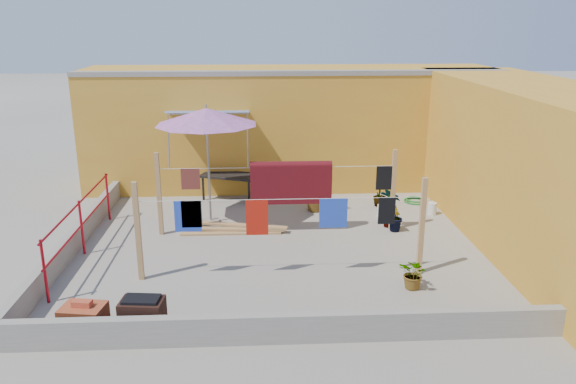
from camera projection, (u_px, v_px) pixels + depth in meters
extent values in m
plane|color=#9E998E|center=(279.00, 246.00, 11.46)|extent=(80.00, 80.00, 0.00)
cube|color=#BF8D2A|center=(290.00, 127.00, 15.51)|extent=(11.00, 2.40, 3.20)
cube|color=gray|center=(293.00, 73.00, 14.05)|extent=(11.00, 0.35, 0.12)
cube|color=#2D51B2|center=(208.00, 113.00, 13.73)|extent=(2.00, 0.79, 0.22)
cylinder|color=gray|center=(169.00, 142.00, 13.52)|extent=(0.03, 0.30, 1.28)
cylinder|color=gray|center=(248.00, 141.00, 13.61)|extent=(0.03, 0.30, 1.28)
cube|color=#BF8D2A|center=(537.00, 167.00, 11.26)|extent=(2.40, 9.00, 3.20)
cube|color=gray|center=(288.00, 328.00, 7.98)|extent=(8.30, 0.16, 0.44)
cube|color=gray|center=(75.00, 240.00, 11.19)|extent=(0.16, 7.30, 0.44)
cylinder|color=#A1101C|center=(45.00, 272.00, 9.00)|extent=(0.05, 0.05, 1.10)
cylinder|color=#A1101C|center=(82.00, 228.00, 10.91)|extent=(0.05, 0.05, 1.10)
cylinder|color=#A1101C|center=(108.00, 197.00, 12.82)|extent=(0.05, 0.05, 1.10)
cylinder|color=#A1101C|center=(79.00, 203.00, 10.77)|extent=(0.04, 4.20, 0.04)
cylinder|color=#A1101C|center=(81.00, 225.00, 10.90)|extent=(0.04, 4.20, 0.04)
cube|color=tan|center=(138.00, 232.00, 9.73)|extent=(0.09, 0.09, 1.80)
cube|color=tan|center=(422.00, 226.00, 9.99)|extent=(0.09, 0.09, 1.80)
cube|color=tan|center=(393.00, 191.00, 12.09)|extent=(0.09, 0.09, 1.80)
cube|color=tan|center=(159.00, 194.00, 11.83)|extent=(0.09, 0.09, 1.80)
cylinder|color=silver|center=(282.00, 199.00, 9.70)|extent=(5.00, 0.01, 0.01)
cylinder|color=silver|center=(277.00, 167.00, 11.80)|extent=(5.00, 0.01, 0.01)
cube|color=#490C11|center=(291.00, 184.00, 11.92)|extent=(1.73, 0.22, 0.84)
cube|color=black|center=(385.00, 178.00, 11.99)|extent=(0.36, 0.02, 0.53)
cube|color=maroon|center=(190.00, 179.00, 11.77)|extent=(0.39, 0.02, 0.45)
cube|color=#2241B9|center=(188.00, 216.00, 9.70)|extent=(0.46, 0.02, 0.56)
cube|color=black|center=(192.00, 214.00, 9.69)|extent=(0.35, 0.02, 0.49)
cube|color=#AF1A0E|center=(257.00, 217.00, 9.77)|extent=(0.39, 0.02, 0.65)
cube|color=#2241B9|center=(333.00, 213.00, 9.82)|extent=(0.49, 0.02, 0.54)
cube|color=black|center=(387.00, 211.00, 9.87)|extent=(0.30, 0.02, 0.49)
cylinder|color=gray|center=(211.00, 221.00, 12.79)|extent=(0.40, 0.40, 0.07)
cylinder|color=gray|center=(209.00, 168.00, 12.43)|extent=(0.05, 0.05, 2.57)
cone|color=#BF66B0|center=(206.00, 116.00, 12.09)|extent=(2.26, 2.26, 0.36)
cylinder|color=gray|center=(206.00, 107.00, 12.03)|extent=(0.04, 0.04, 0.11)
cube|color=black|center=(230.00, 175.00, 14.27)|extent=(1.57, 1.13, 0.05)
cube|color=black|center=(203.00, 189.00, 14.27)|extent=(0.05, 0.05, 0.62)
cube|color=black|center=(212.00, 183.00, 14.79)|extent=(0.05, 0.05, 0.62)
cube|color=black|center=(249.00, 193.00, 13.94)|extent=(0.05, 0.05, 0.62)
cube|color=black|center=(257.00, 187.00, 14.46)|extent=(0.05, 0.05, 0.62)
cube|color=#AE4C28|center=(84.00, 320.00, 8.19)|extent=(0.68, 0.54, 0.45)
cube|color=#BC4C2C|center=(82.00, 304.00, 8.11)|extent=(0.30, 0.18, 0.09)
cube|color=tan|center=(231.00, 233.00, 12.08)|extent=(2.17, 0.17, 0.04)
cube|color=tan|center=(235.00, 229.00, 12.18)|extent=(2.17, 0.35, 0.04)
cube|color=tan|center=(239.00, 225.00, 12.29)|extent=(2.14, 0.65, 0.04)
cube|color=black|center=(143.00, 316.00, 8.22)|extent=(0.66, 0.48, 0.52)
cube|color=black|center=(141.00, 299.00, 8.14)|extent=(0.55, 0.36, 0.04)
cylinder|color=silver|center=(366.00, 320.00, 8.56)|extent=(0.44, 0.44, 0.06)
torus|color=silver|center=(366.00, 319.00, 8.55)|extent=(0.47, 0.47, 0.05)
cylinder|color=silver|center=(382.00, 211.00, 13.15)|extent=(0.21, 0.21, 0.28)
cylinder|color=silver|center=(382.00, 204.00, 13.11)|extent=(0.06, 0.06, 0.05)
cylinder|color=silver|center=(432.00, 209.00, 13.28)|extent=(0.21, 0.21, 0.29)
cylinder|color=silver|center=(433.00, 202.00, 13.23)|extent=(0.06, 0.06, 0.05)
torus|color=#197121|center=(415.00, 201.00, 14.24)|extent=(0.58, 0.58, 0.04)
torus|color=#197121|center=(415.00, 199.00, 14.23)|extent=(0.49, 0.49, 0.04)
imported|color=#235E1A|center=(317.00, 194.00, 13.49)|extent=(0.94, 0.88, 0.83)
imported|color=#235E1A|center=(380.00, 195.00, 13.85)|extent=(0.39, 0.39, 0.59)
imported|color=#235E1A|center=(390.00, 207.00, 12.38)|extent=(0.57, 0.57, 0.91)
imported|color=#235E1A|center=(396.00, 217.00, 12.13)|extent=(0.36, 0.42, 0.68)
imported|color=#235E1A|center=(414.00, 274.00, 9.56)|extent=(0.65, 0.65, 0.55)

